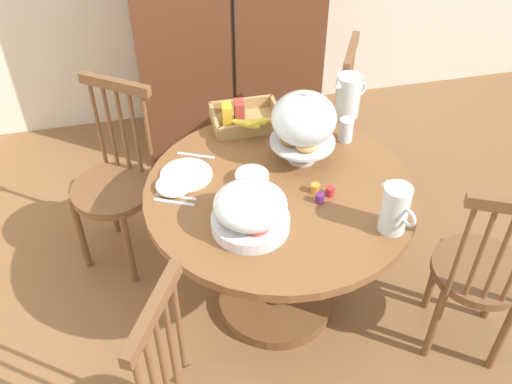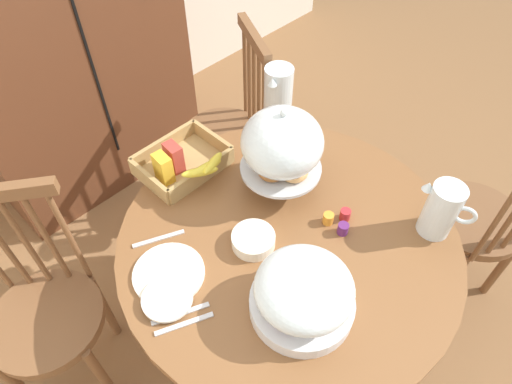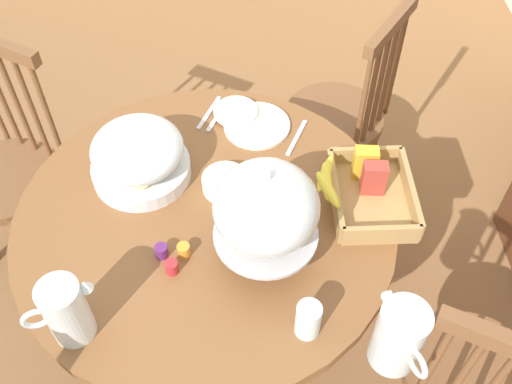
% 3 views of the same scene
% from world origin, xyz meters
% --- Properties ---
extents(ground_plane, '(10.00, 10.00, 0.00)m').
position_xyz_m(ground_plane, '(0.00, 0.00, 0.00)').
color(ground_plane, brown).
extents(dining_table, '(1.12, 1.12, 0.74)m').
position_xyz_m(dining_table, '(-0.01, -0.01, 0.51)').
color(dining_table, brown).
rests_on(dining_table, ground_plane).
extents(windsor_chair_near_window, '(0.44, 0.44, 0.97)m').
position_xyz_m(windsor_chair_near_window, '(0.75, -0.40, 0.45)').
color(windsor_chair_near_window, brown).
rests_on(windsor_chair_near_window, ground_plane).
extents(windsor_chair_by_cabinet, '(0.45, 0.45, 0.97)m').
position_xyz_m(windsor_chair_by_cabinet, '(0.40, 0.74, 0.45)').
color(windsor_chair_by_cabinet, brown).
rests_on(windsor_chair_by_cabinet, ground_plane).
extents(windsor_chair_facing_door, '(0.46, 0.46, 0.97)m').
position_xyz_m(windsor_chair_facing_door, '(-0.70, 0.51, 0.45)').
color(windsor_chair_facing_door, brown).
rests_on(windsor_chair_facing_door, ground_plane).
extents(pastry_stand_with_dome, '(0.28, 0.28, 0.34)m').
position_xyz_m(pastry_stand_with_dome, '(0.13, 0.16, 0.94)').
color(pastry_stand_with_dome, silver).
rests_on(pastry_stand_with_dome, dining_table).
extents(fruit_platter_covered, '(0.30, 0.30, 0.18)m').
position_xyz_m(fruit_platter_covered, '(-0.18, -0.20, 0.83)').
color(fruit_platter_covered, silver).
rests_on(fruit_platter_covered, dining_table).
extents(orange_juice_pitcher, '(0.10, 0.18, 0.20)m').
position_xyz_m(orange_juice_pitcher, '(0.34, -0.33, 0.83)').
color(orange_juice_pitcher, silver).
rests_on(orange_juice_pitcher, dining_table).
extents(milk_pitcher, '(0.20, 0.12, 0.21)m').
position_xyz_m(milk_pitcher, '(0.44, 0.46, 0.83)').
color(milk_pitcher, silver).
rests_on(milk_pitcher, dining_table).
extents(cereal_basket, '(0.32, 0.30, 0.12)m').
position_xyz_m(cereal_basket, '(-0.06, 0.47, 0.78)').
color(cereal_basket, tan).
rests_on(cereal_basket, dining_table).
extents(china_plate_large, '(0.22, 0.22, 0.01)m').
position_xyz_m(china_plate_large, '(-0.38, 0.16, 0.75)').
color(china_plate_large, white).
rests_on(china_plate_large, dining_table).
extents(china_plate_small, '(0.15, 0.15, 0.01)m').
position_xyz_m(china_plate_small, '(-0.44, 0.09, 0.76)').
color(china_plate_small, white).
rests_on(china_plate_small, china_plate_large).
extents(cereal_bowl, '(0.14, 0.14, 0.04)m').
position_xyz_m(cereal_bowl, '(-0.12, 0.05, 0.76)').
color(cereal_bowl, white).
rests_on(cereal_bowl, dining_table).
extents(drinking_glass, '(0.06, 0.06, 0.11)m').
position_xyz_m(drinking_glass, '(0.36, 0.25, 0.80)').
color(drinking_glass, silver).
rests_on(drinking_glass, dining_table).
extents(jam_jar_strawberry, '(0.04, 0.04, 0.04)m').
position_xyz_m(jam_jar_strawberry, '(0.17, -0.09, 0.76)').
color(jam_jar_strawberry, '#B7282D').
rests_on(jam_jar_strawberry, dining_table).
extents(jam_jar_apricot, '(0.04, 0.04, 0.04)m').
position_xyz_m(jam_jar_apricot, '(0.12, -0.06, 0.76)').
color(jam_jar_apricot, orange).
rests_on(jam_jar_apricot, dining_table).
extents(jam_jar_grape, '(0.04, 0.04, 0.04)m').
position_xyz_m(jam_jar_grape, '(0.12, -0.12, 0.76)').
color(jam_jar_grape, '#5B2366').
rests_on(jam_jar_grape, dining_table).
extents(table_knife, '(0.16, 0.08, 0.01)m').
position_xyz_m(table_knife, '(-0.44, 0.03, 0.74)').
color(table_knife, silver).
rests_on(table_knife, dining_table).
extents(dinner_fork, '(0.16, 0.08, 0.01)m').
position_xyz_m(dinner_fork, '(-0.45, 0.00, 0.74)').
color(dinner_fork, silver).
rests_on(dinner_fork, dining_table).
extents(soup_spoon, '(0.16, 0.08, 0.01)m').
position_xyz_m(soup_spoon, '(-0.32, 0.29, 0.74)').
color(soup_spoon, silver).
rests_on(soup_spoon, dining_table).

